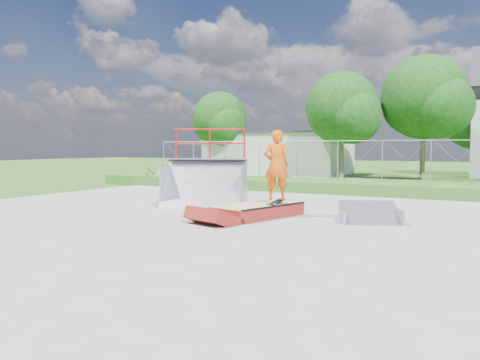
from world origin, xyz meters
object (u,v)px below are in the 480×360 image
at_px(grind_box, 258,211).
at_px(skater, 276,168).
at_px(quarter_pipe, 205,167).
at_px(flat_bank_ramp, 370,214).

distance_m(grind_box, skater, 1.33).
xyz_separation_m(quarter_pipe, skater, (3.04, -1.03, 0.10)).
bearing_deg(flat_bank_ramp, grind_box, 172.46).
bearing_deg(flat_bank_ramp, quarter_pipe, 152.53).
relative_size(flat_bank_ramp, skater, 0.82).
distance_m(flat_bank_ramp, skater, 2.81).
bearing_deg(skater, quarter_pipe, -41.87).
relative_size(grind_box, skater, 1.48).
bearing_deg(grind_box, quarter_pipe, 169.40).
bearing_deg(grind_box, flat_bank_ramp, 30.08).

